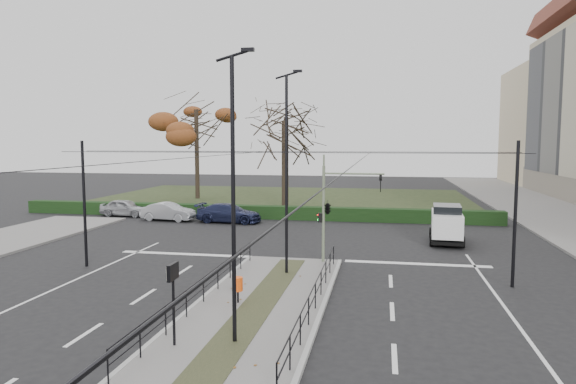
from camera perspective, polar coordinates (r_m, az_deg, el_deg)
name	(u,v)px	position (r m, az deg, el deg)	size (l,w,h in m)	color
ground	(274,288)	(21.23, -1.60, -10.66)	(140.00, 140.00, 0.00)	black
median_island	(259,306)	(18.88, -3.24, -12.53)	(4.40, 15.00, 0.14)	slate
sidewalk_east	(565,219)	(44.49, 28.40, -2.67)	(8.00, 90.00, 0.14)	slate
park	(282,199)	(53.26, -0.67, -0.76)	(38.00, 26.00, 0.10)	black
hedge	(249,212)	(40.25, -4.38, -2.20)	(38.00, 1.00, 1.00)	black
median_railing	(258,282)	(18.53, -3.33, -9.96)	(4.14, 13.24, 0.92)	black
catenary	(281,201)	(22.11, -0.74, -0.95)	(20.00, 34.00, 6.00)	black
traffic_light	(329,206)	(24.75, 4.60, -1.60)	(3.17, 1.80, 4.66)	slate
litter_bin	(238,284)	(18.91, -5.60, -10.19)	(0.36, 0.36, 0.93)	black
info_panel	(173,281)	(15.09, -12.68, -9.63)	(0.14, 0.62, 2.38)	black
streetlamp_median_near	(234,197)	(14.62, -6.04, -0.51)	(0.70, 0.14, 8.37)	black
streetlamp_median_far	(287,172)	(22.36, -0.12, 2.27)	(0.74, 0.15, 8.86)	black
parked_car_first	(125,208)	(43.14, -17.64, -1.68)	(1.61, 4.00, 1.36)	#9FA1A6
parked_car_second	(168,212)	(39.85, -13.16, -2.15)	(1.44, 4.12, 1.36)	#9FA1A6
parked_car_third	(229,213)	(38.20, -6.58, -2.33)	(1.96, 4.83, 1.40)	#1B203F
white_van	(447,223)	(31.71, 17.21, -3.31)	(2.16, 4.22, 2.24)	white
rust_tree	(196,110)	(54.02, -10.17, 9.01)	(9.58, 9.58, 12.04)	black
bare_tree_center	(286,124)	(47.19, -0.21, 7.60)	(6.28, 6.28, 10.76)	black
bare_tree_near	(284,127)	(44.20, -0.43, 7.19)	(6.62, 6.62, 10.15)	black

